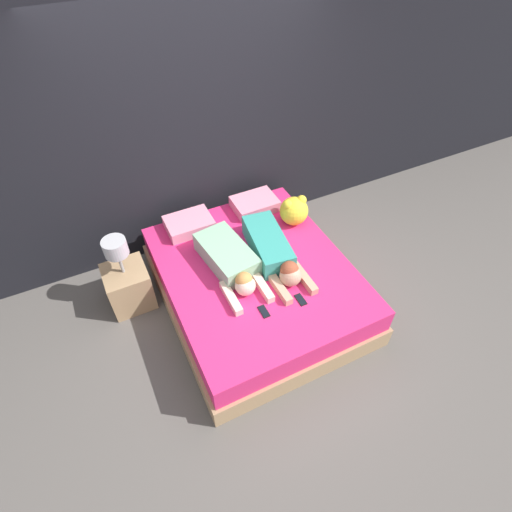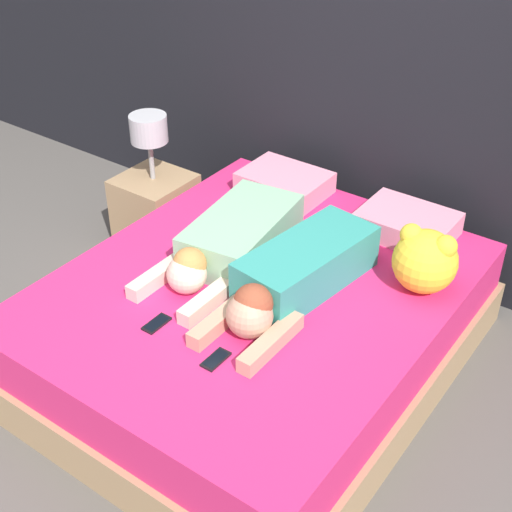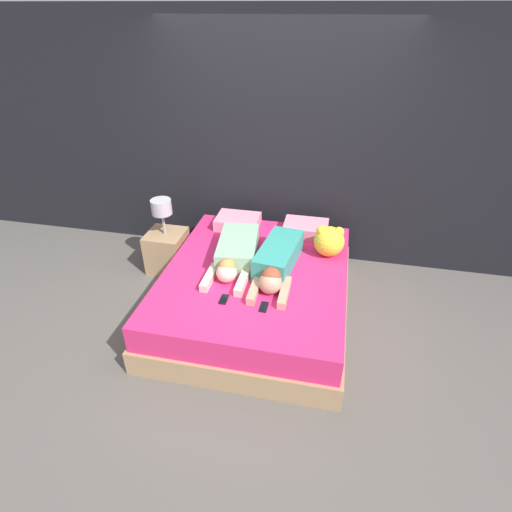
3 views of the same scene
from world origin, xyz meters
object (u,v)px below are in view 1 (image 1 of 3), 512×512
pillow_head_right (255,204)px  cell_phone_right (301,300)px  plush_toy (294,210)px  bed (256,284)px  person_right (274,252)px  cell_phone_left (264,311)px  nightstand (128,283)px  person_left (231,261)px  pillow_head_left (189,224)px

pillow_head_right → cell_phone_right: bearing=-98.5°
plush_toy → bed: bearing=-147.2°
person_right → cell_phone_left: (-0.36, -0.51, -0.10)m
plush_toy → nightstand: bearing=176.3°
person_left → nightstand: nightstand is taller
person_right → plush_toy: plush_toy is taller
bed → cell_phone_left: cell_phone_left is taller
person_right → nightstand: size_ratio=1.22×
person_left → plush_toy: plush_toy is taller
person_right → cell_phone_right: bearing=-91.3°
pillow_head_right → person_right: size_ratio=0.45×
cell_phone_left → bed: bearing=71.2°
bed → nightstand: (-1.13, 0.53, 0.04)m
pillow_head_right → person_right: (-0.19, -0.78, 0.04)m
bed → pillow_head_left: (-0.38, 0.79, 0.30)m
pillow_head_right → person_right: person_right is taller
cell_phone_right → plush_toy: bearing=63.8°
person_right → cell_phone_right: 0.55m
person_right → nightstand: bearing=158.8°
cell_phone_right → nightstand: bearing=141.3°
person_left → cell_phone_right: bearing=-57.1°
cell_phone_right → cell_phone_left: bearing=175.3°
cell_phone_right → pillow_head_right: bearing=81.5°
bed → pillow_head_left: size_ratio=4.42×
bed → pillow_head_right: (0.38, 0.79, 0.30)m
pillow_head_right → person_left: person_left is taller
pillow_head_left → person_left: size_ratio=0.48×
person_left → cell_phone_right: person_left is taller
plush_toy → nightstand: 1.81m
bed → plush_toy: size_ratio=6.63×
pillow_head_left → cell_phone_left: (0.21, -1.29, -0.05)m
pillow_head_right → plush_toy: plush_toy is taller
pillow_head_left → person_right: (0.57, -0.78, 0.04)m
pillow_head_left → person_right: 0.97m
cell_phone_right → pillow_head_left: bearing=112.8°
bed → plush_toy: 0.86m
cell_phone_left → person_right: bearing=54.8°
bed → cell_phone_left: bearing=-108.8°
bed → person_left: person_left is taller
pillow_head_right → person_right: bearing=-103.3°
bed → pillow_head_left: 0.93m
cell_phone_right → nightstand: (-1.31, 1.05, -0.21)m
cell_phone_left → plush_toy: (0.81, 0.91, 0.15)m
pillow_head_right → cell_phone_left: pillow_head_right is taller
pillow_head_right → nightstand: size_ratio=0.55×
cell_phone_left → cell_phone_right: 0.35m
nightstand → pillow_head_right: bearing=10.1°
nightstand → plush_toy: bearing=-3.7°
pillow_head_left → pillow_head_right: size_ratio=1.00×
person_right → cell_phone_right: person_right is taller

